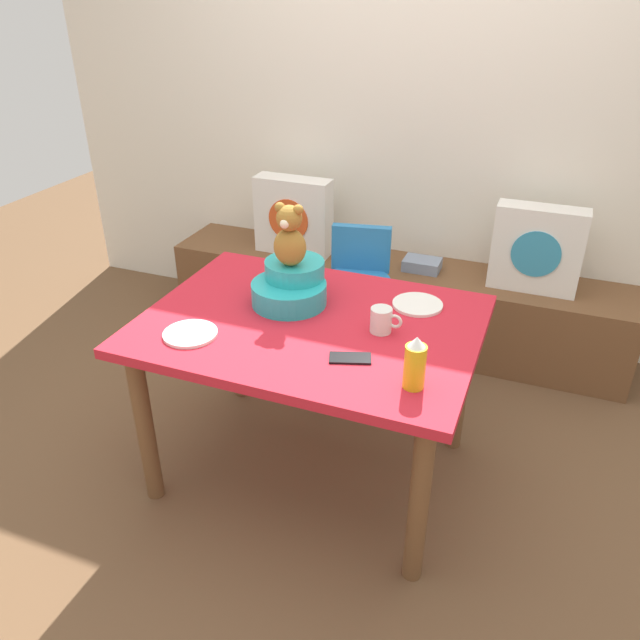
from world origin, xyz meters
TOP-DOWN VIEW (x-y plane):
  - ground_plane at (0.00, 0.00)m, footprint 8.00×8.00m
  - back_wall at (0.00, 1.49)m, footprint 4.40×0.10m
  - window_bench at (0.00, 1.22)m, footprint 2.60×0.44m
  - pillow_floral_left at (-0.60, 1.20)m, footprint 0.44×0.15m
  - pillow_floral_right at (0.75, 1.20)m, footprint 0.44×0.15m
  - book_stack at (0.16, 1.22)m, footprint 0.20×0.14m
  - dining_table at (0.00, 0.00)m, footprint 1.27×0.95m
  - highchair at (-0.07, 0.79)m, footprint 0.38×0.49m
  - infant_seat_teal at (-0.13, 0.12)m, footprint 0.30×0.33m
  - teddy_bear at (-0.13, 0.12)m, footprint 0.13×0.12m
  - ketchup_bottle at (0.47, -0.28)m, footprint 0.07×0.07m
  - coffee_mug at (0.28, 0.02)m, footprint 0.12×0.08m
  - dinner_plate_near at (0.35, 0.27)m, footprint 0.20×0.20m
  - dinner_plate_far at (-0.37, -0.26)m, footprint 0.20×0.20m
  - cell_phone at (0.23, -0.20)m, footprint 0.16×0.11m

SIDE VIEW (x-z plane):
  - ground_plane at x=0.00m, z-range 0.00..0.00m
  - window_bench at x=0.00m, z-range 0.00..0.46m
  - book_stack at x=0.16m, z-range 0.46..0.52m
  - highchair at x=-0.07m, z-range 0.13..0.92m
  - dining_table at x=0.00m, z-range 0.27..1.01m
  - pillow_floral_left at x=-0.60m, z-range 0.46..0.90m
  - pillow_floral_right at x=0.75m, z-range 0.46..0.90m
  - cell_phone at x=0.23m, z-range 0.74..0.75m
  - dinner_plate_near at x=0.35m, z-range 0.74..0.75m
  - dinner_plate_far at x=-0.37m, z-range 0.74..0.75m
  - coffee_mug at x=0.28m, z-range 0.74..0.84m
  - infant_seat_teal at x=-0.13m, z-range 0.73..0.89m
  - ketchup_bottle at x=0.47m, z-range 0.73..0.92m
  - teddy_bear at x=-0.13m, z-range 0.89..1.14m
  - back_wall at x=0.00m, z-range 0.00..2.60m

